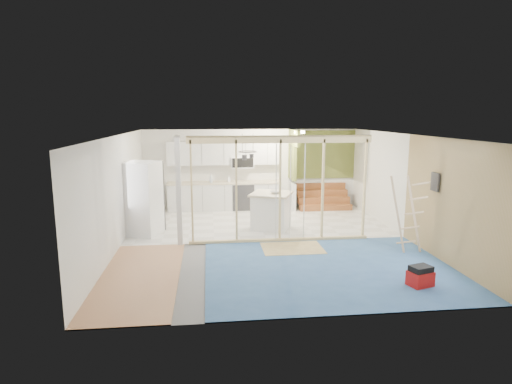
{
  "coord_description": "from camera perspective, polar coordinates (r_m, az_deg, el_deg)",
  "views": [
    {
      "loc": [
        -1.4,
        -9.96,
        3.08
      ],
      "look_at": [
        -0.21,
        0.6,
        1.14
      ],
      "focal_mm": 30.0,
      "sensor_mm": 36.0,
      "label": 1
    }
  ],
  "objects": [
    {
      "name": "ladder",
      "position": [
        10.11,
        19.6,
        -2.79
      ],
      "size": [
        0.92,
        0.19,
        1.73
      ],
      "rotation": [
        0.0,
        0.0,
        -0.38
      ],
      "color": "#DCB586",
      "rests_on": "room"
    },
    {
      "name": "upper_cabinets",
      "position": [
        13.84,
        -4.09,
        5.08
      ],
      "size": [
        3.6,
        0.41,
        0.85
      ],
      "color": "silver",
      "rests_on": "room"
    },
    {
      "name": "pot_rack",
      "position": [
        11.95,
        -1.14,
        5.13
      ],
      "size": [
        0.52,
        0.52,
        0.72
      ],
      "color": "black",
      "rests_on": "room"
    },
    {
      "name": "ceiling_light",
      "position": [
        13.27,
        5.82,
        7.95
      ],
      "size": [
        0.32,
        0.32,
        0.08
      ],
      "primitive_type": "cylinder",
      "color": "#FFEABF",
      "rests_on": "room"
    },
    {
      "name": "fridge",
      "position": [
        11.29,
        -14.92,
        -0.89
      ],
      "size": [
        1.06,
        1.02,
        1.9
      ],
      "rotation": [
        0.0,
        0.0,
        -0.34
      ],
      "color": "white",
      "rests_on": "room"
    },
    {
      "name": "stud_frame",
      "position": [
        10.14,
        0.22,
        1.89
      ],
      "size": [
        4.66,
        0.14,
        2.6
      ],
      "color": "#F0DA92",
      "rests_on": "room"
    },
    {
      "name": "green_partition",
      "position": [
        14.21,
        7.69,
        1.6
      ],
      "size": [
        2.25,
        1.51,
        2.6
      ],
      "color": "olive",
      "rests_on": "room"
    },
    {
      "name": "soap_bottle_a",
      "position": [
        13.69,
        -6.02,
        1.84
      ],
      "size": [
        0.14,
        0.14,
        0.28
      ],
      "primitive_type": "imported",
      "rotation": [
        0.0,
        0.0,
        0.39
      ],
      "color": "silver",
      "rests_on": "base_cabinets"
    },
    {
      "name": "soap_bottle_b",
      "position": [
        13.87,
        -3.66,
        1.8
      ],
      "size": [
        0.11,
        0.11,
        0.19
      ],
      "primitive_type": "imported",
      "rotation": [
        0.0,
        0.0,
        0.38
      ],
      "color": "white",
      "rests_on": "base_cabinets"
    },
    {
      "name": "toolbox",
      "position": [
        8.41,
        21.07,
        -10.49
      ],
      "size": [
        0.49,
        0.42,
        0.39
      ],
      "rotation": [
        0.0,
        0.0,
        0.3
      ],
      "color": "#B21210",
      "rests_on": "room"
    },
    {
      "name": "bowl",
      "position": [
        11.38,
        2.55,
        -0.05
      ],
      "size": [
        0.33,
        0.33,
        0.06
      ],
      "primitive_type": "imported",
      "rotation": [
        0.0,
        0.0,
        0.33
      ],
      "color": "beige",
      "rests_on": "island"
    },
    {
      "name": "base_cabinets",
      "position": [
        13.58,
        -7.18,
        -0.84
      ],
      "size": [
        4.45,
        2.24,
        0.93
      ],
      "color": "silver",
      "rests_on": "room"
    },
    {
      "name": "room",
      "position": [
        10.21,
        1.57,
        0.3
      ],
      "size": [
        7.01,
        8.01,
        2.61
      ],
      "color": "slate",
      "rests_on": "ground"
    },
    {
      "name": "electrical_panel",
      "position": [
        9.93,
        22.77,
        1.25
      ],
      "size": [
        0.04,
        0.3,
        0.4
      ],
      "primitive_type": "cube",
      "color": "#36363B",
      "rests_on": "room"
    },
    {
      "name": "floor_overlays",
      "position": [
        10.58,
        1.88,
        -6.53
      ],
      "size": [
        7.0,
        8.0,
        0.03
      ],
      "color": "white",
      "rests_on": "room"
    },
    {
      "name": "sheathing_panel",
      "position": [
        9.51,
        24.63,
        -1.4
      ],
      "size": [
        0.02,
        4.0,
        2.6
      ],
      "primitive_type": "cube",
      "color": "tan",
      "rests_on": "room"
    },
    {
      "name": "island",
      "position": [
        11.58,
        2.05,
        -2.57
      ],
      "size": [
        1.34,
        1.34,
        1.0
      ],
      "rotation": [
        0.0,
        0.0,
        -0.4
      ],
      "color": "white",
      "rests_on": "room"
    }
  ]
}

